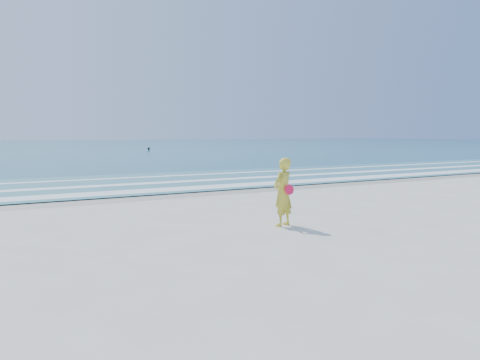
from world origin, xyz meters
TOP-DOWN VIEW (x-y plane):
  - ground at (0.00, 0.00)m, footprint 400.00×400.00m
  - wet_sand at (0.00, 9.00)m, footprint 400.00×2.40m
  - ocean at (0.00, 105.00)m, footprint 400.00×190.00m
  - shallow at (0.00, 14.00)m, footprint 400.00×10.00m
  - foam_near at (0.00, 10.30)m, footprint 400.00×1.40m
  - foam_mid at (0.00, 13.20)m, footprint 400.00×0.90m
  - foam_far at (0.00, 16.50)m, footprint 400.00×0.60m
  - buoy at (16.80, 61.40)m, footprint 0.39×0.39m
  - woman at (0.14, 1.43)m, footprint 0.77×0.65m

SIDE VIEW (x-z plane):
  - ground at x=0.00m, z-range 0.00..0.00m
  - wet_sand at x=0.00m, z-range 0.00..0.00m
  - ocean at x=0.00m, z-range 0.00..0.04m
  - shallow at x=0.00m, z-range 0.04..0.05m
  - foam_near at x=0.00m, z-range 0.05..0.06m
  - foam_mid at x=0.00m, z-range 0.05..0.06m
  - foam_far at x=0.00m, z-range 0.05..0.06m
  - buoy at x=16.80m, z-range 0.04..0.43m
  - woman at x=0.14m, z-range 0.00..1.82m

